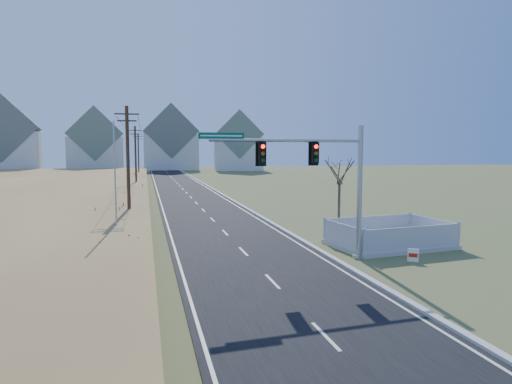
# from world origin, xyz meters

# --- Properties ---
(ground) EXTENTS (260.00, 260.00, 0.00)m
(ground) POSITION_xyz_m (0.00, 0.00, 0.00)
(ground) COLOR #535D2D
(ground) RESTS_ON ground
(road) EXTENTS (8.00, 180.00, 0.06)m
(road) POSITION_xyz_m (0.00, 50.00, 0.03)
(road) COLOR black
(road) RESTS_ON ground
(curb) EXTENTS (0.30, 180.00, 0.18)m
(curb) POSITION_xyz_m (4.15, 50.00, 0.09)
(curb) COLOR #B2AFA8
(curb) RESTS_ON ground
(utility_pole_near) EXTENTS (1.80, 0.26, 9.00)m
(utility_pole_near) POSITION_xyz_m (-6.50, 15.00, 4.68)
(utility_pole_near) COLOR #422D1E
(utility_pole_near) RESTS_ON ground
(utility_pole_mid) EXTENTS (1.80, 0.26, 9.00)m
(utility_pole_mid) POSITION_xyz_m (-6.50, 45.00, 4.68)
(utility_pole_mid) COLOR #422D1E
(utility_pole_mid) RESTS_ON ground
(utility_pole_far) EXTENTS (1.80, 0.26, 9.00)m
(utility_pole_far) POSITION_xyz_m (-6.50, 75.00, 4.68)
(utility_pole_far) COLOR #422D1E
(utility_pole_far) RESTS_ON ground
(condo_nw) EXTENTS (17.69, 13.38, 19.05)m
(condo_nw) POSITION_xyz_m (-38.00, 100.00, 7.70)
(condo_nw) COLOR silver
(condo_nw) RESTS_ON ground
(condo_nnw) EXTENTS (14.93, 11.17, 17.03)m
(condo_nnw) POSITION_xyz_m (-18.00, 108.00, 6.94)
(condo_nnw) COLOR silver
(condo_nnw) RESTS_ON ground
(condo_n) EXTENTS (15.27, 10.20, 18.54)m
(condo_n) POSITION_xyz_m (2.00, 112.00, 7.61)
(condo_n) COLOR silver
(condo_n) RESTS_ON ground
(condo_ne) EXTENTS (14.12, 10.51, 16.52)m
(condo_ne) POSITION_xyz_m (20.00, 104.00, 6.84)
(condo_ne) COLOR silver
(condo_ne) RESTS_ON ground
(traffic_signal_mast) EXTENTS (8.78, 0.96, 7.00)m
(traffic_signal_mast) POSITION_xyz_m (3.78, 1.05, 4.32)
(traffic_signal_mast) COLOR #9EA0A5
(traffic_signal_mast) RESTS_ON ground
(fence_enclosure) EXTENTS (7.15, 5.29, 1.53)m
(fence_enclosure) POSITION_xyz_m (8.81, 3.56, 0.29)
(fence_enclosure) COLOR #B7B5AD
(fence_enclosure) RESTS_ON ground
(open_sign) EXTENTS (0.48, 0.35, 0.68)m
(open_sign) POSITION_xyz_m (8.00, -0.21, 0.36)
(open_sign) COLOR white
(open_sign) RESTS_ON ground
(flagpole) EXTENTS (0.33, 0.33, 7.44)m
(flagpole) POSITION_xyz_m (-7.00, 7.52, 2.97)
(flagpole) COLOR #B7B5AD
(flagpole) RESTS_ON ground
(bare_tree) EXTENTS (2.09, 2.09, 5.54)m
(bare_tree) POSITION_xyz_m (7.00, 6.80, 4.46)
(bare_tree) COLOR #4C3F33
(bare_tree) RESTS_ON ground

